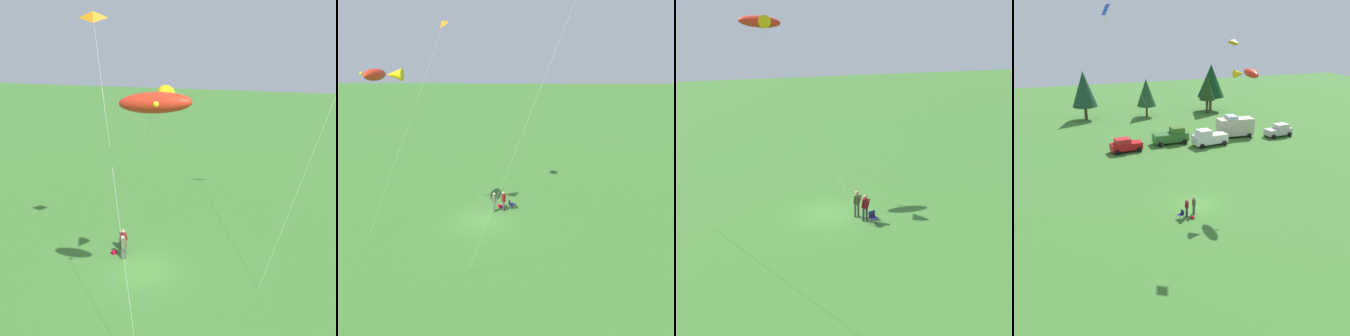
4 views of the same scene
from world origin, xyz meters
The scene contains 7 objects.
ground_plane centered at (0.00, 0.00, 0.00)m, with size 160.00×160.00×0.00m, color #3D752D.
person_kite_flyer centered at (-1.05, -1.66, 1.02)m, with size 0.35×0.58×1.74m.
folding_chair centered at (-2.45, -2.18, 0.49)m, with size 0.59×0.59×0.82m.
person_spectator centered at (-1.84, -1.90, 1.02)m, with size 0.35×0.59×1.74m.
backpack_on_grass centered at (-1.49, -2.50, 0.11)m, with size 0.32×0.22×0.22m, color #B60926.
kite_large_fish centered at (6.11, 2.57, 11.89)m, with size 8.21×5.91×12.39m.
kite_delta_orange centered at (2.57, -1.29, 14.97)m, with size 6.21×4.17×15.37m.
Camera 2 is at (-2.58, 28.47, 14.91)m, focal length 42.00 mm.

